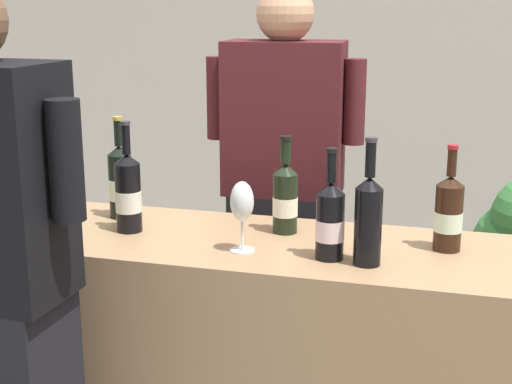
{
  "coord_description": "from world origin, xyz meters",
  "views": [
    {
      "loc": [
        0.47,
        -2.02,
        1.63
      ],
      "look_at": [
        -0.09,
        0.0,
        1.09
      ],
      "focal_mm": 51.86,
      "sensor_mm": 36.0,
      "label": 1
    }
  ],
  "objects": [
    {
      "name": "wall_back",
      "position": [
        0.0,
        2.6,
        1.4
      ],
      "size": [
        8.0,
        0.1,
        2.8
      ],
      "primitive_type": "cube",
      "color": "beige",
      "rests_on": "ground_plane"
    },
    {
      "name": "person_server",
      "position": [
        -0.16,
        0.63,
        0.82
      ],
      "size": [
        0.6,
        0.26,
        1.69
      ],
      "color": "black",
      "rests_on": "ground_plane"
    },
    {
      "name": "wine_bottle_2",
      "position": [
        0.25,
        -0.12,
        1.07
      ],
      "size": [
        0.07,
        0.07,
        0.35
      ],
      "color": "black",
      "rests_on": "counter"
    },
    {
      "name": "wine_bottle_4",
      "position": [
        -0.58,
        0.12,
        1.06
      ],
      "size": [
        0.08,
        0.08,
        0.34
      ],
      "color": "black",
      "rests_on": "counter"
    },
    {
      "name": "wine_bottle_1",
      "position": [
        -0.03,
        0.1,
        1.05
      ],
      "size": [
        0.08,
        0.08,
        0.3
      ],
      "color": "black",
      "rests_on": "counter"
    },
    {
      "name": "wine_bottle_0",
      "position": [
        0.46,
        0.07,
        1.05
      ],
      "size": [
        0.08,
        0.08,
        0.31
      ],
      "color": "black",
      "rests_on": "counter"
    },
    {
      "name": "wine_glass",
      "position": [
        -0.1,
        -0.1,
        1.07
      ],
      "size": [
        0.07,
        0.07,
        0.2
      ],
      "color": "silver",
      "rests_on": "counter"
    },
    {
      "name": "wine_bottle_3",
      "position": [
        -0.49,
        -0.01,
        1.06
      ],
      "size": [
        0.08,
        0.08,
        0.34
      ],
      "color": "black",
      "rests_on": "counter"
    },
    {
      "name": "ice_bucket",
      "position": [
        -0.82,
        -0.12,
        1.04
      ],
      "size": [
        0.19,
        0.19,
        0.21
      ],
      "color": "silver",
      "rests_on": "counter"
    },
    {
      "name": "wine_bottle_5",
      "position": [
        0.15,
        -0.1,
        1.05
      ],
      "size": [
        0.08,
        0.08,
        0.31
      ],
      "color": "black",
      "rests_on": "counter"
    }
  ]
}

